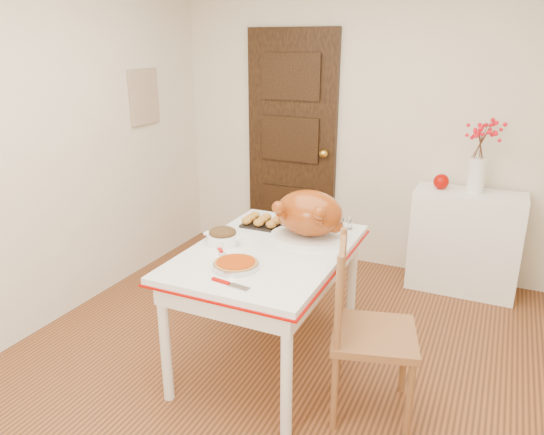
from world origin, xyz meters
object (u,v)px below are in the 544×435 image
at_px(sideboard, 464,242).
at_px(turkey_platter, 309,216).
at_px(kitchen_table, 269,307).
at_px(chair_oak, 374,331).
at_px(pumpkin_pie, 236,264).

relative_size(sideboard, turkey_platter, 1.71).
height_order(kitchen_table, turkey_platter, turkey_platter).
xyz_separation_m(sideboard, chair_oak, (-0.30, -1.76, 0.08)).
relative_size(turkey_platter, pumpkin_pie, 1.95).
height_order(sideboard, pumpkin_pie, sideboard).
distance_m(kitchen_table, pumpkin_pie, 0.53).
bearing_deg(sideboard, pumpkin_pie, -118.80).
bearing_deg(kitchen_table, chair_oak, -14.25).
bearing_deg(sideboard, kitchen_table, -122.39).
distance_m(sideboard, chair_oak, 1.78).
height_order(kitchen_table, pumpkin_pie, pumpkin_pie).
bearing_deg(turkey_platter, sideboard, 49.06).
bearing_deg(chair_oak, kitchen_table, 60.80).
bearing_deg(pumpkin_pie, sideboard, 61.20).
bearing_deg(turkey_platter, pumpkin_pie, -118.05).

